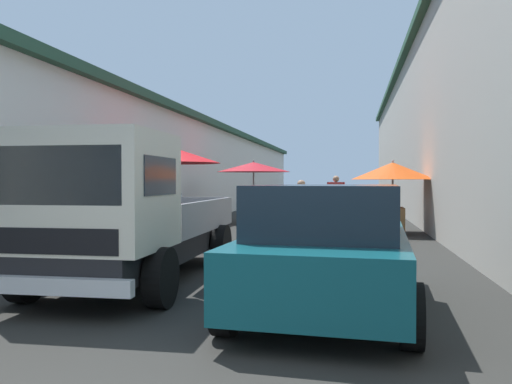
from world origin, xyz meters
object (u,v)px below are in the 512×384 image
object	(u,v)px
fruit_stall_far_right	(173,170)
hatchback_car	(329,246)
delivery_truck	(116,215)
fruit_stall_far_left	(254,175)
fruit_stall_mid_lane	(393,178)
parked_scooter	(179,219)
vendor_by_crates	(301,206)
vendor_in_shade	(336,195)
plastic_stool	(67,252)

from	to	relation	value
fruit_stall_far_right	hatchback_car	xyz separation A→B (m)	(-5.75, -4.02, -1.03)
fruit_stall_far_right	delivery_truck	world-z (taller)	fruit_stall_far_right
delivery_truck	fruit_stall_far_left	bearing A→B (deg)	1.80
fruit_stall_mid_lane	delivery_truck	distance (m)	9.66
parked_scooter	vendor_by_crates	bearing A→B (deg)	-98.92
fruit_stall_far_left	hatchback_car	world-z (taller)	fruit_stall_far_left
hatchback_car	parked_scooter	xyz separation A→B (m)	(7.34, 4.43, -0.29)
fruit_stall_far_right	parked_scooter	size ratio (longest dim) A/B	1.42
fruit_stall_mid_lane	vendor_by_crates	world-z (taller)	fruit_stall_mid_lane
fruit_stall_far_left	fruit_stall_far_right	world-z (taller)	fruit_stall_far_right
parked_scooter	fruit_stall_far_left	bearing A→B (deg)	-15.63
vendor_in_shade	plastic_stool	bearing A→B (deg)	159.73
fruit_stall_mid_lane	parked_scooter	distance (m)	6.14
fruit_stall_far_left	plastic_stool	bearing A→B (deg)	173.24
vendor_in_shade	parked_scooter	xyz separation A→B (m)	(-5.31, 4.09, -0.53)
hatchback_car	fruit_stall_far_right	bearing A→B (deg)	34.94
parked_scooter	plastic_stool	distance (m)	5.65
parked_scooter	plastic_stool	world-z (taller)	parked_scooter
plastic_stool	fruit_stall_far_left	bearing A→B (deg)	-6.76
parked_scooter	delivery_truck	bearing A→B (deg)	-167.21
fruit_stall_far_left	vendor_by_crates	xyz separation A→B (m)	(-4.96, -2.18, -0.83)
fruit_stall_far_left	delivery_truck	bearing A→B (deg)	-178.20
vendor_by_crates	vendor_in_shade	xyz separation A→B (m)	(5.84, -0.67, 0.12)
parked_scooter	plastic_stool	bearing A→B (deg)	-179.57
parked_scooter	fruit_stall_far_right	bearing A→B (deg)	-165.41
vendor_by_crates	plastic_stool	size ratio (longest dim) A/B	3.50
fruit_stall_mid_lane	vendor_in_shade	xyz separation A→B (m)	(3.66, 1.71, -0.60)
fruit_stall_far_right	fruit_stall_mid_lane	bearing A→B (deg)	-58.97
fruit_stall_far_left	vendor_in_shade	xyz separation A→B (m)	(0.89, -2.85, -0.72)
hatchback_car	plastic_stool	bearing A→B (deg)	68.97
fruit_stall_far_right	vendor_by_crates	size ratio (longest dim) A/B	1.56
vendor_in_shade	parked_scooter	distance (m)	6.72
hatchback_car	vendor_in_shade	bearing A→B (deg)	1.53
fruit_stall_far_left	parked_scooter	world-z (taller)	fruit_stall_far_left
fruit_stall_mid_lane	fruit_stall_far_right	bearing A→B (deg)	121.03
fruit_stall_far_left	vendor_by_crates	world-z (taller)	fruit_stall_far_left
fruit_stall_far_left	hatchback_car	size ratio (longest dim) A/B	0.65
fruit_stall_mid_lane	delivery_truck	xyz separation A→B (m)	(-8.68, 4.21, -0.54)
fruit_stall_far_right	vendor_by_crates	world-z (taller)	fruit_stall_far_right
hatchback_car	vendor_in_shade	size ratio (longest dim) A/B	2.38
delivery_truck	vendor_by_crates	distance (m)	6.75
vendor_by_crates	plastic_stool	xyz separation A→B (m)	(-5.12, 3.38, -0.54)
fruit_stall_mid_lane	vendor_in_shade	bearing A→B (deg)	25.08
fruit_stall_far_left	delivery_truck	xyz separation A→B (m)	(-11.45, -0.36, -0.66)
fruit_stall_far_right	vendor_in_shade	world-z (taller)	fruit_stall_far_right
delivery_truck	vendor_by_crates	bearing A→B (deg)	-15.69
vendor_by_crates	plastic_stool	world-z (taller)	vendor_by_crates
fruit_stall_mid_lane	delivery_truck	world-z (taller)	fruit_stall_mid_lane
fruit_stall_far_left	delivery_truck	size ratio (longest dim) A/B	0.52
vendor_by_crates	parked_scooter	size ratio (longest dim) A/B	0.91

